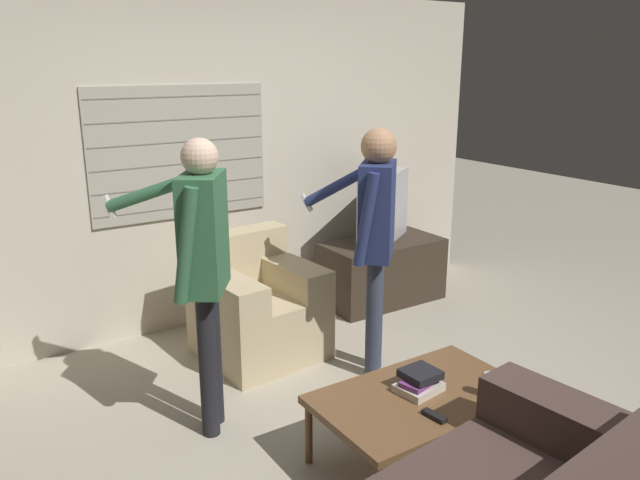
{
  "coord_description": "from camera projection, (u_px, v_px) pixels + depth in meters",
  "views": [
    {
      "loc": [
        -1.89,
        -2.43,
        2.03
      ],
      "look_at": [
        0.06,
        0.56,
        1.0
      ],
      "focal_mm": 35.0,
      "sensor_mm": 36.0,
      "label": 1
    }
  ],
  "objects": [
    {
      "name": "coffee_table",
      "position": [
        421.0,
        400.0,
        3.21
      ],
      "size": [
        1.08,
        0.66,
        0.38
      ],
      "color": "brown",
      "rests_on": "ground_plane"
    },
    {
      "name": "wall_back",
      "position": [
        209.0,
        162.0,
        4.79
      ],
      "size": [
        5.2,
        0.08,
        2.55
      ],
      "color": "beige",
      "rests_on": "ground_plane"
    },
    {
      "name": "spare_remote",
      "position": [
        435.0,
        416.0,
        2.98
      ],
      "size": [
        0.05,
        0.13,
        0.02
      ],
      "rotation": [
        0.0,
        0.0,
        0.12
      ],
      "color": "black",
      "rests_on": "coffee_table"
    },
    {
      "name": "ground_plane",
      "position": [
        366.0,
        435.0,
        3.52
      ],
      "size": [
        16.0,
        16.0,
        0.0
      ],
      "primitive_type": "plane",
      "color": "#B2A893"
    },
    {
      "name": "book_stack",
      "position": [
        420.0,
        381.0,
        3.22
      ],
      "size": [
        0.26,
        0.21,
        0.11
      ],
      "color": "beige",
      "rests_on": "coffee_table"
    },
    {
      "name": "armchair_beige",
      "position": [
        256.0,
        307.0,
        4.42
      ],
      "size": [
        0.83,
        0.82,
        0.86
      ],
      "rotation": [
        0.0,
        0.0,
        3.23
      ],
      "color": "#C6B289",
      "rests_on": "ground_plane"
    },
    {
      "name": "person_right_standing",
      "position": [
        375.0,
        223.0,
        3.96
      ],
      "size": [
        0.46,
        0.75,
        1.64
      ],
      "rotation": [
        0.0,
        0.0,
        0.8
      ],
      "color": "#33384C",
      "rests_on": "ground_plane"
    },
    {
      "name": "soda_can",
      "position": [
        489.0,
        385.0,
        3.17
      ],
      "size": [
        0.07,
        0.07,
        0.13
      ],
      "color": "#194C9E",
      "rests_on": "coffee_table"
    },
    {
      "name": "person_left_standing",
      "position": [
        202.0,
        254.0,
        3.31
      ],
      "size": [
        0.57,
        0.74,
        1.66
      ],
      "rotation": [
        0.0,
        0.0,
        0.96
      ],
      "color": "black",
      "rests_on": "ground_plane"
    },
    {
      "name": "tv_stand",
      "position": [
        382.0,
        271.0,
        5.42
      ],
      "size": [
        1.04,
        0.54,
        0.54
      ],
      "color": "#33281E",
      "rests_on": "ground_plane"
    },
    {
      "name": "tv",
      "position": [
        383.0,
        208.0,
        5.27
      ],
      "size": [
        0.74,
        0.58,
        0.59
      ],
      "rotation": [
        0.0,
        0.0,
        3.72
      ],
      "color": "#B2B2B7",
      "rests_on": "tv_stand"
    }
  ]
}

